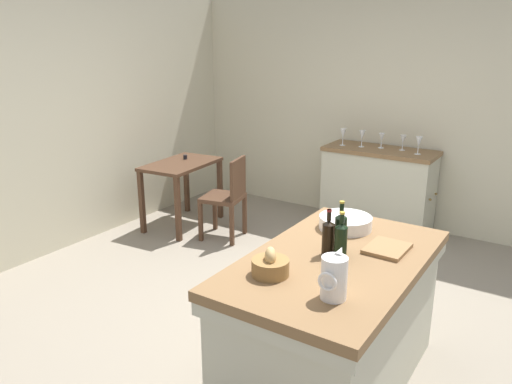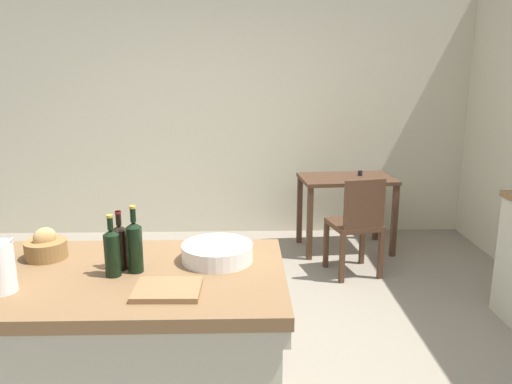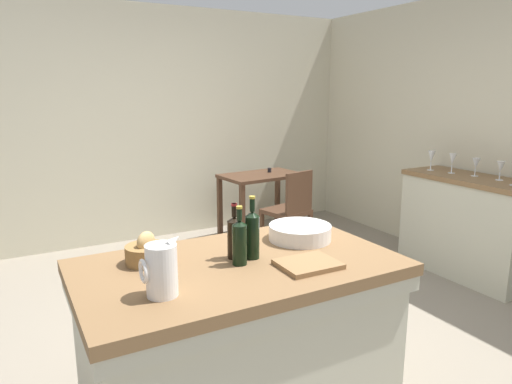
# 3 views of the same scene
# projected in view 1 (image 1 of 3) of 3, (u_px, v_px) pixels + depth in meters

# --- Properties ---
(ground_plane) EXTENTS (6.76, 6.76, 0.00)m
(ground_plane) POSITION_uv_depth(u_px,v_px,m) (276.00, 318.00, 3.90)
(ground_plane) COLOR gray
(wall_back) EXTENTS (5.32, 0.12, 2.60)m
(wall_back) POSITION_uv_depth(u_px,v_px,m) (49.00, 122.00, 4.88)
(wall_back) COLOR beige
(wall_back) RESTS_ON ground
(wall_right) EXTENTS (0.12, 5.20, 2.60)m
(wall_right) POSITION_uv_depth(u_px,v_px,m) (397.00, 111.00, 5.59)
(wall_right) COLOR beige
(wall_right) RESTS_ON ground
(island_table) EXTENTS (1.57, 0.92, 0.86)m
(island_table) POSITION_uv_depth(u_px,v_px,m) (333.00, 317.00, 3.04)
(island_table) COLOR brown
(island_table) RESTS_ON ground
(side_cabinet) EXTENTS (0.52, 1.22, 0.93)m
(side_cabinet) POSITION_uv_depth(u_px,v_px,m) (378.00, 189.00, 5.59)
(side_cabinet) COLOR brown
(side_cabinet) RESTS_ON ground
(writing_desk) EXTENTS (0.95, 0.64, 0.80)m
(writing_desk) POSITION_uv_depth(u_px,v_px,m) (181.00, 173.00, 5.66)
(writing_desk) COLOR #472D1E
(writing_desk) RESTS_ON ground
(wooden_chair) EXTENTS (0.48, 0.48, 0.89)m
(wooden_chair) POSITION_uv_depth(u_px,v_px,m) (228.00, 195.00, 5.32)
(wooden_chair) COLOR #472D1E
(wooden_chair) RESTS_ON ground
(pitcher) EXTENTS (0.17, 0.13, 0.26)m
(pitcher) POSITION_uv_depth(u_px,v_px,m) (334.00, 277.00, 2.44)
(pitcher) COLOR white
(pitcher) RESTS_ON island_table
(wash_bowl) EXTENTS (0.35, 0.35, 0.09)m
(wash_bowl) POSITION_uv_depth(u_px,v_px,m) (346.00, 222.00, 3.36)
(wash_bowl) COLOR white
(wash_bowl) RESTS_ON island_table
(bread_basket) EXTENTS (0.20, 0.20, 0.16)m
(bread_basket) POSITION_uv_depth(u_px,v_px,m) (270.00, 266.00, 2.70)
(bread_basket) COLOR olive
(bread_basket) RESTS_ON island_table
(cutting_board) EXTENTS (0.29, 0.23, 0.02)m
(cutting_board) POSITION_uv_depth(u_px,v_px,m) (387.00, 248.00, 3.02)
(cutting_board) COLOR olive
(cutting_board) RESTS_ON island_table
(wine_bottle_dark) EXTENTS (0.07, 0.07, 0.32)m
(wine_bottle_dark) POSITION_uv_depth(u_px,v_px,m) (341.00, 232.00, 2.96)
(wine_bottle_dark) COLOR black
(wine_bottle_dark) RESTS_ON island_table
(wine_bottle_amber) EXTENTS (0.07, 0.07, 0.28)m
(wine_bottle_amber) POSITION_uv_depth(u_px,v_px,m) (328.00, 237.00, 2.93)
(wine_bottle_amber) COLOR black
(wine_bottle_amber) RESTS_ON island_table
(wine_bottle_green) EXTENTS (0.07, 0.07, 0.29)m
(wine_bottle_green) POSITION_uv_depth(u_px,v_px,m) (341.00, 240.00, 2.87)
(wine_bottle_green) COLOR black
(wine_bottle_green) RESTS_ON island_table
(wine_glass_far_left) EXTENTS (0.07, 0.07, 0.19)m
(wine_glass_far_left) POSITION_uv_depth(u_px,v_px,m) (419.00, 142.00, 5.17)
(wine_glass_far_left) COLOR white
(wine_glass_far_left) RESTS_ON side_cabinet
(wine_glass_left) EXTENTS (0.07, 0.07, 0.17)m
(wine_glass_left) POSITION_uv_depth(u_px,v_px,m) (403.00, 140.00, 5.36)
(wine_glass_left) COLOR white
(wine_glass_left) RESTS_ON side_cabinet
(wine_glass_middle) EXTENTS (0.07, 0.07, 0.17)m
(wine_glass_middle) POSITION_uv_depth(u_px,v_px,m) (382.00, 138.00, 5.47)
(wine_glass_middle) COLOR white
(wine_glass_middle) RESTS_ON side_cabinet
(wine_glass_right) EXTENTS (0.07, 0.07, 0.18)m
(wine_glass_right) POSITION_uv_depth(u_px,v_px,m) (362.00, 136.00, 5.52)
(wine_glass_right) COLOR white
(wine_glass_right) RESTS_ON side_cabinet
(wine_glass_far_right) EXTENTS (0.07, 0.07, 0.19)m
(wine_glass_far_right) POSITION_uv_depth(u_px,v_px,m) (343.00, 134.00, 5.60)
(wine_glass_far_right) COLOR white
(wine_glass_far_right) RESTS_ON side_cabinet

